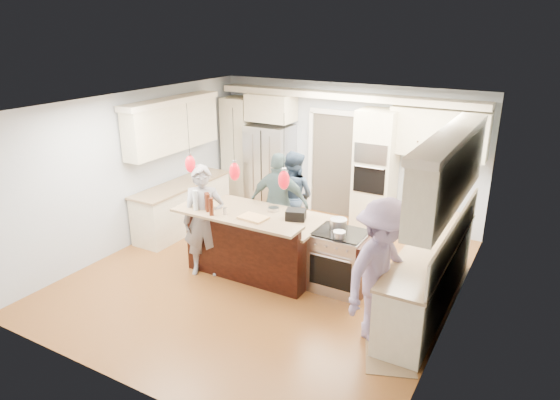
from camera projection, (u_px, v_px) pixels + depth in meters
The scene contains 23 objects.
ground_plane at pixel (269, 274), 7.96m from camera, with size 6.00×6.00×0.00m, color brown.
room_shell at pixel (268, 164), 7.35m from camera, with size 5.54×6.04×2.72m.
refrigerator at pixel (270, 167), 10.54m from camera, with size 0.90×0.70×1.80m, color #B7B7BC.
oven_column at pixel (375, 171), 9.40m from camera, with size 0.72×0.69×2.30m.
back_upper_cabinets at pixel (307, 134), 10.00m from camera, with size 5.30×0.61×2.54m.
right_counter_run at pixel (436, 238), 6.71m from camera, with size 0.64×3.10×2.51m.
left_cabinets at pixel (179, 176), 9.40m from camera, with size 0.64×2.30×2.51m.
kitchen_island at pixel (258, 242), 7.97m from camera, with size 2.10×1.46×1.12m.
island_range at pixel (341, 261), 7.38m from camera, with size 0.82×0.71×0.92m.
pendant_lights at pixel (235, 171), 7.05m from camera, with size 1.75×0.15×1.03m.
person_bar_end at pixel (204, 221), 7.71m from camera, with size 0.65×0.43×1.78m, color gray.
person_far_left at pixel (293, 196), 8.99m from camera, with size 0.81×0.63×1.67m, color #2E415A.
person_far_right at pixel (279, 203), 8.50m from camera, with size 1.03×0.43×1.76m, color #465F62.
person_range_side at pixel (382, 272), 6.06m from camera, with size 1.21×0.70×1.87m, color #8C78A2.
floor_rug at pixel (390, 353), 6.05m from camera, with size 0.58×0.85×0.01m, color olive.
water_bottle at pixel (196, 200), 7.47m from camera, with size 0.07×0.07×0.31m, color silver.
beer_bottle_a at pixel (208, 203), 7.41m from camera, with size 0.07×0.07×0.28m, color #3F170B.
beer_bottle_b at pixel (211, 207), 7.28m from camera, with size 0.07×0.07×0.27m, color #3F170B.
beer_bottle_c at pixel (207, 201), 7.48m from camera, with size 0.07×0.07×0.28m, color #3F170B.
drink_can at pixel (225, 211), 7.33m from camera, with size 0.06×0.06×0.11m, color #B7B7BC.
cutting_board at pixel (253, 218), 7.18m from camera, with size 0.40×0.28×0.03m, color tan.
pot_large at pixel (338, 224), 7.34m from camera, with size 0.25×0.25×0.15m, color #B7B7BC.
pot_small at pixel (339, 234), 7.05m from camera, with size 0.18×0.18×0.09m, color #B7B7BC.
Camera 1 is at (3.66, -6.08, 3.80)m, focal length 32.00 mm.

